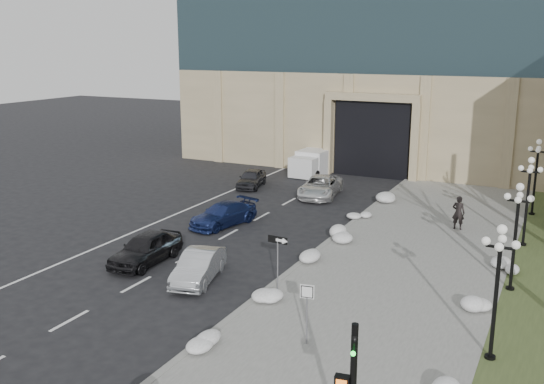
% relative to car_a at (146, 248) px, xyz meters
% --- Properties ---
extents(sidewalk, '(9.00, 40.00, 0.12)m').
position_rel_car_a_xyz_m(sidewalk, '(11.27, 5.64, -0.69)').
color(sidewalk, '#969691').
rests_on(sidewalk, ground).
extents(curb, '(0.30, 40.00, 0.14)m').
position_rel_car_a_xyz_m(curb, '(6.77, 5.64, -0.68)').
color(curb, '#969691').
rests_on(curb, ground).
extents(car_a, '(1.89, 4.44, 1.50)m').
position_rel_car_a_xyz_m(car_a, '(0.00, 0.00, 0.00)').
color(car_a, black).
rests_on(car_a, ground).
extents(car_b, '(2.38, 4.31, 1.35)m').
position_rel_car_a_xyz_m(car_b, '(3.50, -0.75, -0.07)').
color(car_b, '#B9BCC1').
rests_on(car_b, ground).
extents(car_c, '(2.86, 4.86, 1.32)m').
position_rel_car_a_xyz_m(car_c, '(0.12, 7.02, -0.09)').
color(car_c, navy).
rests_on(car_c, ground).
extents(car_d, '(3.09, 5.39, 1.42)m').
position_rel_car_a_xyz_m(car_d, '(2.62, 15.87, -0.04)').
color(car_d, silver).
rests_on(car_d, ground).
extents(car_e, '(2.37, 4.11, 1.32)m').
position_rel_car_a_xyz_m(car_e, '(-2.98, 16.24, -0.09)').
color(car_e, '#303035').
rests_on(car_e, ground).
extents(pedestrian, '(0.74, 0.52, 1.92)m').
position_rel_car_a_xyz_m(pedestrian, '(12.52, 11.94, 0.33)').
color(pedestrian, black).
rests_on(pedestrian, sidewalk).
extents(box_truck, '(2.44, 6.30, 1.97)m').
position_rel_car_a_xyz_m(box_truck, '(-0.61, 23.11, 0.21)').
color(box_truck, silver).
rests_on(box_truck, ground).
extents(one_way_sign, '(0.94, 0.26, 2.54)m').
position_rel_car_a_xyz_m(one_way_sign, '(7.41, -0.48, 1.35)').
color(one_way_sign, slate).
rests_on(one_way_sign, ground).
extents(keep_sign, '(0.49, 0.13, 2.31)m').
position_rel_car_a_xyz_m(keep_sign, '(10.19, -4.18, 0.95)').
color(keep_sign, slate).
rests_on(keep_sign, ground).
extents(snow_clump_b, '(1.10, 1.60, 0.36)m').
position_rel_car_a_xyz_m(snow_clump_b, '(7.12, -6.25, -0.45)').
color(snow_clump_b, white).
rests_on(snow_clump_b, sidewalk).
extents(snow_clump_c, '(1.10, 1.60, 0.36)m').
position_rel_car_a_xyz_m(snow_clump_c, '(7.19, -1.92, -0.45)').
color(snow_clump_c, white).
rests_on(snow_clump_c, sidewalk).
extents(snow_clump_d, '(1.10, 1.60, 0.36)m').
position_rel_car_a_xyz_m(snow_clump_d, '(6.94, 3.63, -0.45)').
color(snow_clump_d, white).
rests_on(snow_clump_d, sidewalk).
extents(snow_clump_e, '(1.10, 1.60, 0.36)m').
position_rel_car_a_xyz_m(snow_clump_e, '(7.27, 7.17, -0.45)').
color(snow_clump_e, white).
rests_on(snow_clump_e, sidewalk).
extents(snow_clump_f, '(1.10, 1.60, 0.36)m').
position_rel_car_a_xyz_m(snow_clump_f, '(6.90, 11.79, -0.45)').
color(snow_clump_f, white).
rests_on(snow_clump_f, sidewalk).
extents(snow_clump_g, '(1.10, 1.60, 0.36)m').
position_rel_car_a_xyz_m(snow_clump_g, '(7.22, 16.06, -0.45)').
color(snow_clump_g, white).
rests_on(snow_clump_g, sidewalk).
extents(snow_clump_i, '(1.10, 1.60, 0.36)m').
position_rel_car_a_xyz_m(snow_clump_i, '(15.27, 0.99, -0.45)').
color(snow_clump_i, white).
rests_on(snow_clump_i, sidewalk).
extents(snow_clump_j, '(1.10, 1.60, 0.36)m').
position_rel_car_a_xyz_m(snow_clump_j, '(15.62, 6.25, -0.45)').
color(snow_clump_j, white).
rests_on(snow_clump_j, sidewalk).
extents(lamppost_a, '(1.18, 1.18, 4.76)m').
position_rel_car_a_xyz_m(lamppost_a, '(16.07, -2.36, 2.33)').
color(lamppost_a, black).
rests_on(lamppost_a, ground).
extents(lamppost_b, '(1.18, 1.18, 4.76)m').
position_rel_car_a_xyz_m(lamppost_b, '(16.07, 4.14, 2.33)').
color(lamppost_b, black).
rests_on(lamppost_b, ground).
extents(lamppost_c, '(1.18, 1.18, 4.76)m').
position_rel_car_a_xyz_m(lamppost_c, '(16.07, 10.64, 2.33)').
color(lamppost_c, black).
rests_on(lamppost_c, ground).
extents(lamppost_d, '(1.18, 1.18, 4.76)m').
position_rel_car_a_xyz_m(lamppost_d, '(16.07, 17.14, 2.33)').
color(lamppost_d, black).
rests_on(lamppost_d, ground).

